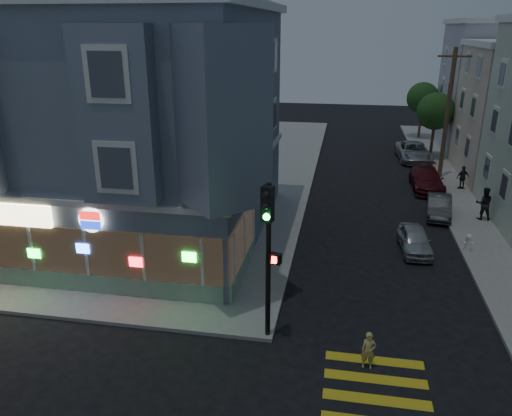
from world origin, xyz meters
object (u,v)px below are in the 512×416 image
(parked_car_c, at_px, (427,179))
(parked_car_d, at_px, (414,152))
(pedestrian_b, at_px, (463,177))
(parked_car_a, at_px, (415,240))
(parked_car_b, at_px, (439,206))
(pedestrian_a, at_px, (484,204))
(street_tree_near, at_px, (436,111))
(utility_pole, at_px, (448,113))
(traffic_signal, at_px, (268,238))
(running_child, at_px, (368,350))
(street_tree_far, at_px, (423,98))
(fire_hydrant, at_px, (468,242))

(parked_car_c, height_order, parked_car_d, parked_car_d)
(pedestrian_b, height_order, parked_car_a, pedestrian_b)
(pedestrian_b, distance_m, parked_car_b, 5.79)
(pedestrian_a, xyz_separation_m, pedestrian_b, (0.00, 5.72, -0.15))
(street_tree_near, xyz_separation_m, parked_car_b, (-1.50, -14.00, -3.32))
(utility_pole, xyz_separation_m, parked_car_a, (-3.24, -13.20, -4.20))
(pedestrian_a, relative_size, parked_car_c, 0.39)
(parked_car_a, height_order, traffic_signal, traffic_signal)
(pedestrian_a, height_order, parked_car_b, pedestrian_a)
(utility_pole, height_order, parked_car_c, utility_pole)
(running_child, xyz_separation_m, parked_car_c, (4.44, 19.94, 0.06))
(street_tree_near, bearing_deg, pedestrian_b, -84.75)
(parked_car_c, relative_size, parked_car_d, 0.91)
(utility_pole, relative_size, parked_car_c, 1.85)
(street_tree_far, xyz_separation_m, parked_car_d, (-1.50, -8.93, -3.20))
(street_tree_near, xyz_separation_m, parked_car_d, (-1.50, -0.93, -3.20))
(street_tree_far, xyz_separation_m, running_child, (-5.95, -36.74, -3.29))
(street_tree_far, height_order, fire_hydrant, street_tree_far)
(parked_car_a, bearing_deg, street_tree_far, 79.86)
(pedestrian_b, relative_size, fire_hydrant, 1.87)
(utility_pole, distance_m, street_tree_near, 6.06)
(parked_car_a, xyz_separation_m, parked_car_d, (1.94, 18.27, 0.15))
(fire_hydrant, bearing_deg, street_tree_near, 87.29)
(utility_pole, distance_m, running_child, 23.82)
(street_tree_far, bearing_deg, pedestrian_a, -87.96)
(parked_car_b, height_order, parked_car_d, parked_car_d)
(parked_car_d, bearing_deg, pedestrian_a, -84.09)
(street_tree_far, relative_size, parked_car_c, 1.09)
(utility_pole, xyz_separation_m, parked_car_c, (-1.30, -2.80, -4.09))
(parked_car_c, distance_m, traffic_signal, 20.86)
(parked_car_c, relative_size, fire_hydrant, 5.79)
(utility_pole, bearing_deg, parked_car_c, -114.88)
(parked_car_d, bearing_deg, parked_car_b, -93.76)
(traffic_signal, bearing_deg, parked_car_b, 77.54)
(parked_car_a, height_order, parked_car_b, parked_car_b)
(pedestrian_b, height_order, parked_car_b, pedestrian_b)
(running_child, bearing_deg, parked_car_b, 72.26)
(street_tree_near, bearing_deg, running_child, -101.69)
(utility_pole, bearing_deg, street_tree_near, 88.09)
(running_child, xyz_separation_m, pedestrian_b, (6.75, 20.03, 0.29))
(street_tree_far, relative_size, pedestrian_a, 2.83)
(pedestrian_a, height_order, pedestrian_b, pedestrian_a)
(pedestrian_b, distance_m, traffic_signal, 21.88)
(pedestrian_a, bearing_deg, parked_car_d, -76.81)
(pedestrian_a, bearing_deg, parked_car_b, -6.94)
(pedestrian_a, xyz_separation_m, parked_car_a, (-4.24, -4.78, -0.49))
(running_child, distance_m, traffic_signal, 4.85)
(street_tree_far, bearing_deg, fire_hydrant, -91.91)
(pedestrian_b, height_order, parked_car_d, pedestrian_b)
(running_child, height_order, parked_car_a, running_child)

